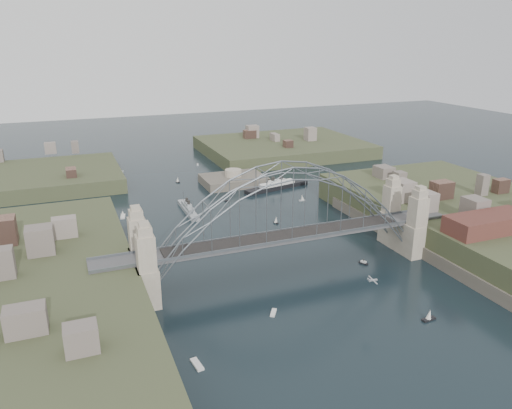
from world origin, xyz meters
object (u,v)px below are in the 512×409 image
object	(u,v)px
naval_cruiser_near	(188,209)
naval_cruiser_far	(119,177)
bridge	(286,219)
fort_island	(233,185)
wharf_shed	(488,223)
ocean_liner	(277,186)

from	to	relation	value
naval_cruiser_near	naval_cruiser_far	world-z (taller)	naval_cruiser_far
bridge	fort_island	distance (m)	72.14
wharf_shed	naval_cruiser_near	world-z (taller)	wharf_shed
bridge	wharf_shed	xyz separation A→B (m)	(44.00, -14.00, -2.32)
bridge	ocean_liner	size ratio (longest dim) A/B	3.34
fort_island	naval_cruiser_near	size ratio (longest dim) A/B	1.21
fort_island	naval_cruiser_near	xyz separation A→B (m)	(-22.67, -23.27, 1.18)
bridge	fort_island	xyz separation A→B (m)	(12.00, 70.00, -12.66)
fort_island	ocean_liner	bearing A→B (deg)	-42.76
naval_cruiser_far	ocean_liner	xyz separation A→B (m)	(49.70, -33.83, 0.11)
bridge	naval_cruiser_near	xyz separation A→B (m)	(-10.67, 46.73, -11.48)
naval_cruiser_near	wharf_shed	bearing A→B (deg)	-48.01
ocean_liner	bridge	bearing A→B (deg)	-112.32
fort_island	wharf_shed	xyz separation A→B (m)	(32.00, -84.00, 10.34)
ocean_liner	wharf_shed	bearing A→B (deg)	-74.73
naval_cruiser_far	ocean_liner	world-z (taller)	ocean_liner
fort_island	wharf_shed	distance (m)	90.48
wharf_shed	naval_cruiser_far	size ratio (longest dim) A/B	1.24
fort_island	naval_cruiser_far	distance (m)	43.86
wharf_shed	naval_cruiser_far	bearing A→B (deg)	123.13
wharf_shed	naval_cruiser_far	xyz separation A→B (m)	(-69.57, 106.60, -9.15)
ocean_liner	naval_cruiser_far	bearing A→B (deg)	145.76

